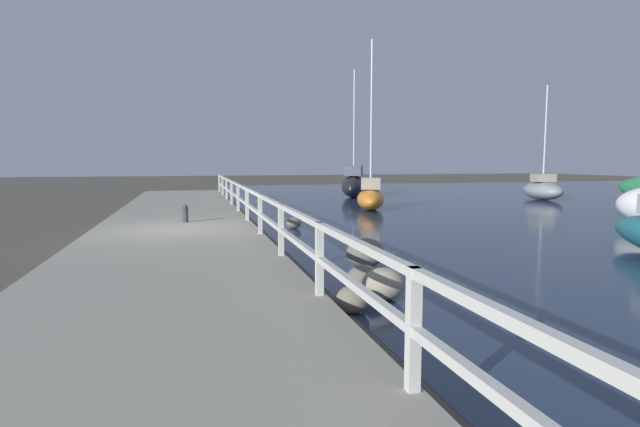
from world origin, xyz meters
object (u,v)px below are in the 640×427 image
(sailboat_black, at_px, (354,184))
(sailboat_orange, at_px, (371,197))
(mooring_bollard, at_px, (185,213))
(sailboat_gray, at_px, (543,189))

(sailboat_black, bearing_deg, sailboat_orange, -80.78)
(mooring_bollard, xyz_separation_m, sailboat_black, (9.58, 12.89, 0.18))
(sailboat_orange, relative_size, sailboat_gray, 1.17)
(mooring_bollard, height_order, sailboat_black, sailboat_black)
(sailboat_black, bearing_deg, sailboat_gray, -3.67)
(sailboat_black, xyz_separation_m, sailboat_orange, (-1.73, -7.53, -0.20))
(mooring_bollard, bearing_deg, sailboat_black, 53.38)
(sailboat_black, xyz_separation_m, sailboat_gray, (9.50, -4.60, -0.20))
(sailboat_orange, distance_m, sailboat_gray, 11.61)
(sailboat_orange, bearing_deg, mooring_bollard, -125.79)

